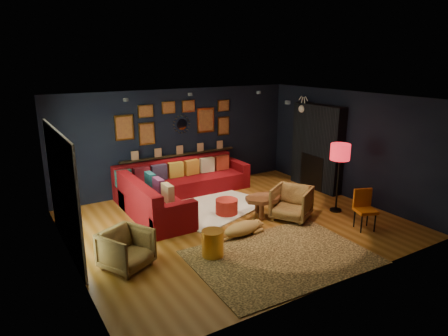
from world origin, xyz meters
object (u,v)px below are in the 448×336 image
sectional (173,190)px  dog (242,226)px  gold_stool (213,244)px  armchair_right (292,201)px  armchair_left (126,247)px  coffee_table (263,200)px  orange_chair (364,206)px  floor_lamp (340,155)px  pouf (227,206)px

sectional → dog: 2.42m
gold_stool → dog: gold_stool is taller
dog → armchair_right: bearing=1.4°
armchair_left → armchair_right: armchair_right is taller
coffee_table → gold_stool: 2.08m
coffee_table → armchair_left: 3.28m
coffee_table → sectional: bearing=126.1°
orange_chair → dog: bearing=178.0°
coffee_table → dog: bearing=-148.5°
gold_stool → orange_chair: 3.25m
armchair_left → orange_chair: 4.70m
coffee_table → armchair_left: armchair_left is taller
sectional → armchair_right: sectional is taller
sectional → floor_lamp: 3.92m
armchair_left → dog: armchair_left is taller
floor_lamp → coffee_table: bearing=160.0°
armchair_right → dog: size_ratio=0.69×
sectional → dog: sectional is taller
pouf → floor_lamp: floor_lamp is taller
coffee_table → floor_lamp: 1.95m
armchair_right → floor_lamp: bearing=49.8°
pouf → floor_lamp: size_ratio=0.32×
armchair_left → armchair_right: 3.68m
floor_lamp → dog: floor_lamp is taller
armchair_right → pouf: bearing=-161.6°
sectional → dog: bearing=-80.4°
coffee_table → orange_chair: orange_chair is taller
sectional → armchair_right: bearing=-51.4°
gold_stool → floor_lamp: 3.62m
orange_chair → dog: size_ratio=0.72×
pouf → floor_lamp: (2.23, -1.09, 1.11)m
floor_lamp → dog: size_ratio=1.36×
coffee_table → orange_chair: bearing=-48.3°
sectional → dog: size_ratio=2.99×
pouf → coffee_table: bearing=-39.2°
pouf → floor_lamp: 2.72m
coffee_table → armchair_left: (-3.23, -0.59, -0.01)m
floor_lamp → dog: bearing=179.4°
armchair_left → floor_lamp: (4.84, 0.01, 0.94)m
gold_stool → dog: size_ratio=0.42×
pouf → orange_chair: bearing=-45.7°
sectional → gold_stool: (-0.51, -2.81, -0.08)m
pouf → gold_stool: gold_stool is taller
sectional → orange_chair: 4.30m
orange_chair → sectional: bearing=149.9°
floor_lamp → dog: (-2.53, 0.03, -1.10)m
coffee_table → dog: 1.09m
armchair_right → orange_chair: orange_chair is taller
sectional → floor_lamp: bearing=-39.3°
orange_chair → armchair_left: bearing=-170.5°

